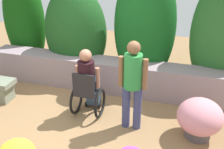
{
  "coord_description": "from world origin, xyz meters",
  "views": [
    {
      "loc": [
        1.74,
        -3.67,
        2.97
      ],
      "look_at": [
        0.49,
        0.55,
        0.85
      ],
      "focal_mm": 43.65,
      "sensor_mm": 36.0,
      "label": 1
    }
  ],
  "objects": [
    {
      "name": "ground_plane",
      "position": [
        0.0,
        0.0,
        0.0
      ],
      "size": [
        11.86,
        11.86,
        0.0
      ],
      "primitive_type": "plane",
      "color": "olive"
    },
    {
      "name": "stone_retaining_wall",
      "position": [
        0.0,
        1.5,
        0.35
      ],
      "size": [
        5.29,
        0.53,
        0.7
      ],
      "primitive_type": "cube",
      "color": "gray",
      "rests_on": "ground"
    },
    {
      "name": "hedge_backdrop",
      "position": [
        0.31,
        2.07,
        1.25
      ],
      "size": [
        5.98,
        1.14,
        2.71
      ],
      "color": "#12490F",
      "rests_on": "ground"
    },
    {
      "name": "person_in_wheelchair",
      "position": [
        0.05,
        0.47,
        0.62
      ],
      "size": [
        0.53,
        0.66,
        1.33
      ],
      "rotation": [
        0.0,
        0.0,
        -0.15
      ],
      "color": "black",
      "rests_on": "ground"
    },
    {
      "name": "person_standing_companion",
      "position": [
        0.93,
        0.27,
        0.93
      ],
      "size": [
        0.49,
        0.3,
        1.61
      ],
      "rotation": [
        0.0,
        0.0,
        0.2
      ],
      "color": "#393D6B",
      "rests_on": "ground"
    },
    {
      "name": "flower_pot_red_accent",
      "position": [
        2.07,
        0.32,
        0.37
      ],
      "size": [
        0.75,
        0.75,
        0.7
      ],
      "color": "#51494C",
      "rests_on": "ground"
    }
  ]
}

